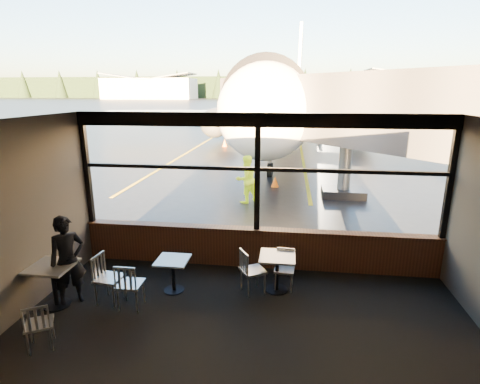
% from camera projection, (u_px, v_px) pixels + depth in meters
% --- Properties ---
extents(ground_plane, '(520.00, 520.00, 0.00)m').
position_uv_depth(ground_plane, '(289.00, 103.00, 123.53)').
color(ground_plane, black).
rests_on(ground_plane, ground).
extents(carpet_floor, '(8.00, 6.00, 0.01)m').
position_uv_depth(carpet_floor, '(239.00, 352.00, 5.82)').
color(carpet_floor, black).
rests_on(carpet_floor, ground).
extents(ceiling, '(8.00, 6.00, 0.04)m').
position_uv_depth(ceiling, '(239.00, 125.00, 4.91)').
color(ceiling, '#38332D').
rests_on(ceiling, ground).
extents(window_sill, '(8.00, 0.28, 0.90)m').
position_uv_depth(window_sill, '(257.00, 248.00, 8.57)').
color(window_sill, '#4B2716').
rests_on(window_sill, ground).
extents(window_header, '(8.00, 0.18, 0.30)m').
position_uv_depth(window_header, '(258.00, 120.00, 7.82)').
color(window_header, black).
rests_on(window_header, ground).
extents(mullion_left, '(0.12, 0.12, 2.60)m').
position_uv_depth(mullion_left, '(87.00, 169.00, 8.62)').
color(mullion_left, black).
rests_on(mullion_left, ground).
extents(mullion_centre, '(0.12, 0.12, 2.60)m').
position_uv_depth(mullion_centre, '(257.00, 174.00, 8.12)').
color(mullion_centre, black).
rests_on(mullion_centre, ground).
extents(mullion_right, '(0.12, 0.12, 2.60)m').
position_uv_depth(mullion_right, '(450.00, 179.00, 7.62)').
color(mullion_right, black).
rests_on(mullion_right, ground).
extents(window_transom, '(8.00, 0.10, 0.08)m').
position_uv_depth(window_transom, '(257.00, 169.00, 8.09)').
color(window_transom, black).
rests_on(window_transom, ground).
extents(airliner, '(33.43, 39.25, 11.41)m').
position_uv_depth(airliner, '(291.00, 67.00, 28.16)').
color(airliner, white).
rests_on(airliner, ground_plane).
extents(jet_bridge, '(9.60, 11.73, 5.12)m').
position_uv_depth(jet_bridge, '(376.00, 132.00, 12.83)').
color(jet_bridge, '#29292C').
rests_on(jet_bridge, ground_plane).
extents(cafe_table_near, '(0.70, 0.70, 0.77)m').
position_uv_depth(cafe_table_near, '(277.00, 273.00, 7.54)').
color(cafe_table_near, '#99958D').
rests_on(cafe_table_near, carpet_floor).
extents(cafe_table_mid, '(0.63, 0.63, 0.69)m').
position_uv_depth(cafe_table_mid, '(173.00, 275.00, 7.54)').
color(cafe_table_mid, '#AAA69C').
rests_on(cafe_table_mid, carpet_floor).
extents(cafe_table_left, '(0.76, 0.76, 0.84)m').
position_uv_depth(cafe_table_left, '(54.00, 286.00, 6.98)').
color(cafe_table_left, gray).
rests_on(cafe_table_left, carpet_floor).
extents(chair_near_w, '(0.69, 0.69, 0.93)m').
position_uv_depth(chair_near_w, '(253.00, 271.00, 7.46)').
color(chair_near_w, beige).
rests_on(chair_near_w, carpet_floor).
extents(chair_near_n, '(0.48, 0.48, 0.83)m').
position_uv_depth(chair_near_n, '(284.00, 270.00, 7.62)').
color(chair_near_n, beige).
rests_on(chair_near_n, carpet_floor).
extents(chair_mid_s, '(0.51, 0.51, 0.93)m').
position_uv_depth(chair_mid_s, '(130.00, 285.00, 6.93)').
color(chair_mid_s, '#B9B3A7').
rests_on(chair_mid_s, carpet_floor).
extents(chair_mid_w, '(0.58, 0.58, 0.96)m').
position_uv_depth(chair_mid_w, '(109.00, 279.00, 7.11)').
color(chair_mid_w, beige).
rests_on(chair_mid_w, carpet_floor).
extents(chair_left_s, '(0.62, 0.62, 0.83)m').
position_uv_depth(chair_left_s, '(39.00, 324.00, 5.83)').
color(chair_left_s, '#BBB5A9').
rests_on(chair_left_s, carpet_floor).
extents(passenger, '(0.74, 0.74, 1.74)m').
position_uv_depth(passenger, '(68.00, 261.00, 6.99)').
color(passenger, black).
rests_on(passenger, carpet_floor).
extents(ground_crew, '(1.06, 1.05, 1.72)m').
position_uv_depth(ground_crew, '(246.00, 179.00, 13.48)').
color(ground_crew, '#BFF219').
rests_on(ground_crew, ground_plane).
extents(cone_nose, '(0.33, 0.33, 0.46)m').
position_uv_depth(cone_nose, '(275.00, 182.00, 15.83)').
color(cone_nose, orange).
rests_on(cone_nose, ground_plane).
extents(cone_wing, '(0.38, 0.38, 0.53)m').
position_uv_depth(cone_wing, '(225.00, 143.00, 27.32)').
color(cone_wing, '#EF5707').
rests_on(cone_wing, ground_plane).
extents(hangar_left, '(45.00, 18.00, 11.00)m').
position_uv_depth(hangar_left, '(150.00, 88.00, 188.36)').
color(hangar_left, silver).
rests_on(hangar_left, ground_plane).
extents(hangar_mid, '(38.00, 15.00, 10.00)m').
position_uv_depth(hangar_mid, '(290.00, 89.00, 184.44)').
color(hangar_mid, silver).
rests_on(hangar_mid, ground_plane).
extents(hangar_right, '(50.00, 20.00, 12.00)m').
position_uv_depth(hangar_right, '(423.00, 86.00, 169.90)').
color(hangar_right, silver).
rests_on(hangar_right, ground_plane).
extents(fuel_tank_a, '(8.00, 8.00, 6.00)m').
position_uv_depth(fuel_tank_a, '(229.00, 93.00, 185.88)').
color(fuel_tank_a, silver).
rests_on(fuel_tank_a, ground_plane).
extents(fuel_tank_b, '(8.00, 8.00, 6.00)m').
position_uv_depth(fuel_tank_b, '(249.00, 93.00, 184.61)').
color(fuel_tank_b, silver).
rests_on(fuel_tank_b, ground_plane).
extents(fuel_tank_c, '(8.00, 8.00, 6.00)m').
position_uv_depth(fuel_tank_c, '(269.00, 93.00, 183.35)').
color(fuel_tank_c, silver).
rests_on(fuel_tank_c, ground_plane).
extents(treeline, '(360.00, 3.00, 12.00)m').
position_uv_depth(treeline, '(290.00, 87.00, 208.10)').
color(treeline, black).
rests_on(treeline, ground_plane).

